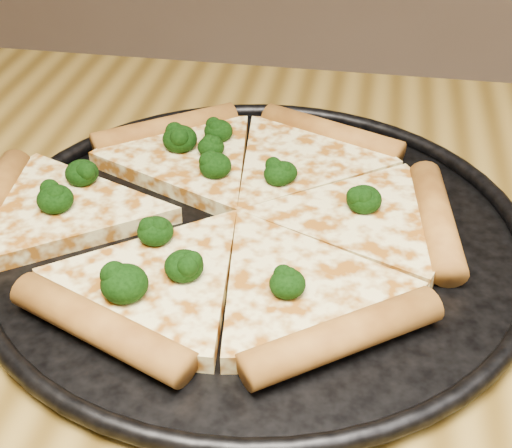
# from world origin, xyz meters

# --- Properties ---
(pizza_pan) EXTENTS (0.41, 0.41, 0.02)m
(pizza_pan) POSITION_xyz_m (-0.11, 0.13, 0.76)
(pizza_pan) COLOR black
(pizza_pan) RESTS_ON dining_table
(pizza) EXTENTS (0.38, 0.35, 0.03)m
(pizza) POSITION_xyz_m (-0.14, 0.14, 0.77)
(pizza) COLOR #FFEE9C
(pizza) RESTS_ON pizza_pan
(broccoli_florets) EXTENTS (0.25, 0.24, 0.02)m
(broccoli_florets) POSITION_xyz_m (-0.17, 0.14, 0.78)
(broccoli_florets) COLOR black
(broccoli_florets) RESTS_ON pizza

